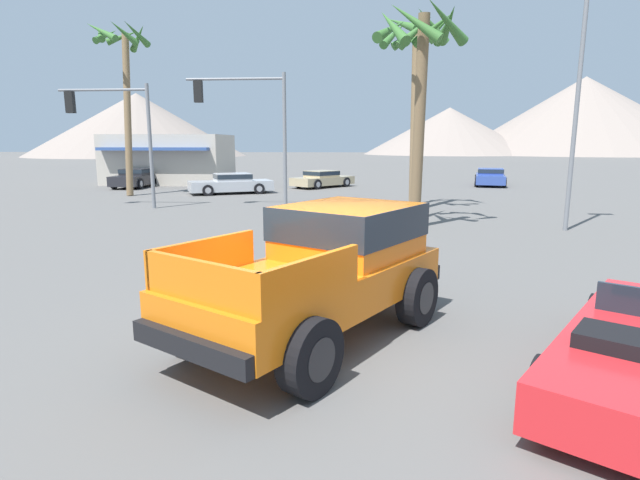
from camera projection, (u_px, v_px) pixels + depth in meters
The scene contains 14 objects.
ground_plane at pixel (306, 351), 6.83m from camera, with size 320.00×320.00×0.00m, color #5B5956.
orange_pickup_truck at pixel (328, 263), 7.36m from camera, with size 4.03×4.95×1.87m.
parked_car_dark at pixel (136, 178), 32.29m from camera, with size 1.92×4.23×1.20m.
parked_car_tan at pixel (322, 179), 32.24m from camera, with size 4.14×4.38×1.08m.
parked_car_blue at pixel (490, 177), 33.72m from camera, with size 2.80×4.83×1.15m.
parked_car_silver at pixel (231, 183), 28.25m from camera, with size 4.91×3.57×1.14m.
traffic_light_main at pixel (114, 122), 21.33m from camera, with size 3.95×0.38×5.28m.
traffic_light_crosswalk at pixel (247, 114), 21.17m from camera, with size 4.25×0.38×5.71m.
street_lamp_post at pixel (581, 61), 15.31m from camera, with size 0.90×0.24×8.98m.
palm_tree_tall at pixel (418, 63), 20.21m from camera, with size 3.06×2.90×7.95m.
palm_tree_short at pixel (122, 68), 25.96m from camera, with size 2.99×3.08×8.88m.
palm_tree_leaning at pixel (419, 61), 15.82m from camera, with size 3.07×3.02×7.11m.
storefront_building at pixel (170, 159), 35.51m from camera, with size 8.20×5.92×3.40m.
distant_mountain_range at pixel (469, 120), 127.45m from camera, with size 166.18×83.70×20.00m.
Camera 1 is at (0.66, -6.38, 2.79)m, focal length 28.00 mm.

